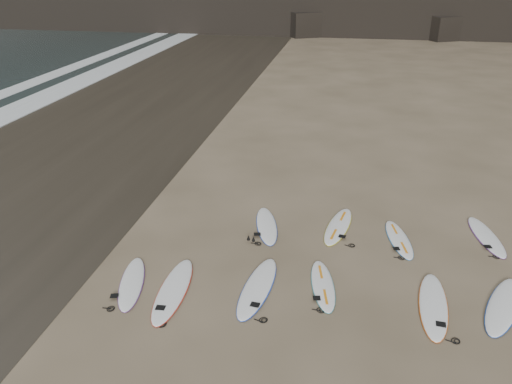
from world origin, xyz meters
TOP-DOWN VIEW (x-y plane):
  - ground at (0.00, 0.00)m, footprint 240.00×240.00m
  - wet_sand at (-13.00, 10.00)m, footprint 12.00×200.00m
  - surfboard_0 at (-4.66, -0.90)m, footprint 0.81×2.82m
  - surfboard_1 at (-2.61, -0.40)m, footprint 0.93×2.77m
  - surfboard_2 at (-1.00, -0.00)m, footprint 0.93×2.30m
  - surfboard_3 at (1.65, -0.33)m, footprint 0.86×2.71m
  - surfboard_4 at (3.28, -0.05)m, footprint 1.63×2.67m
  - surfboard_5 at (-2.91, 2.81)m, footprint 1.18×2.50m
  - surfboard_6 at (-0.72, 3.17)m, footprint 1.09×2.59m
  - surfboard_7 at (1.07, 2.70)m, footprint 0.96×2.32m
  - surfboard_8 at (3.63, 3.34)m, footprint 0.98×2.51m
  - surfboard_11 at (-5.80, -0.80)m, footprint 1.17×2.42m

SIDE VIEW (x-z plane):
  - ground at x=0.00m, z-range 0.00..0.00m
  - wet_sand at x=-13.00m, z-range 0.00..0.01m
  - surfboard_2 at x=-1.00m, z-range 0.00..0.08m
  - surfboard_7 at x=1.07m, z-range 0.00..0.08m
  - surfboard_11 at x=-5.80m, z-range 0.00..0.08m
  - surfboard_5 at x=-2.91m, z-range 0.00..0.09m
  - surfboard_8 at x=3.63m, z-range 0.00..0.09m
  - surfboard_6 at x=-0.72m, z-range 0.00..0.09m
  - surfboard_4 at x=3.28m, z-range 0.00..0.09m
  - surfboard_3 at x=1.65m, z-range 0.00..0.10m
  - surfboard_1 at x=-2.61m, z-range 0.00..0.10m
  - surfboard_0 at x=-4.66m, z-range 0.00..0.10m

